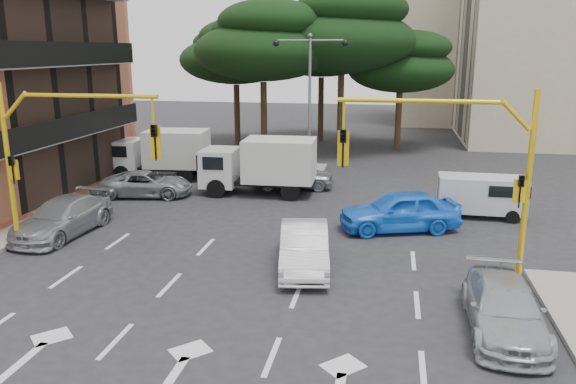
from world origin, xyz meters
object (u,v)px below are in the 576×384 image
(box_truck_b, at_px, (259,166))
(street_lamp_center, at_px, (310,80))
(signal_mast_left, at_px, (53,146))
(car_silver_parked, at_px, (504,308))
(car_silver_cross_a, at_px, (147,184))
(car_silver_cross_b, at_px, (292,174))
(car_blue_compact, at_px, (399,211))
(box_truck_a, at_px, (160,154))
(car_white_hatch, at_px, (304,247))
(signal_mast_right, at_px, (467,160))
(van_white, at_px, (481,196))
(car_silver_wagon, at_px, (63,217))

(box_truck_b, bearing_deg, street_lamp_center, -24.22)
(signal_mast_left, bearing_deg, car_silver_parked, -12.42)
(car_silver_cross_a, bearing_deg, car_silver_cross_b, -76.02)
(car_silver_parked, distance_m, box_truck_b, 15.83)
(street_lamp_center, bearing_deg, car_silver_cross_a, -140.74)
(car_silver_cross_a, xyz_separation_m, car_silver_parked, (14.85, -11.26, 0.03))
(car_blue_compact, xyz_separation_m, car_silver_cross_a, (-12.26, 3.26, -0.19))
(box_truck_b, bearing_deg, box_truck_a, 66.55)
(box_truck_a, relative_size, box_truck_b, 0.97)
(street_lamp_center, xyz_separation_m, box_truck_a, (-8.17, -2.00, -4.06))
(signal_mast_left, bearing_deg, box_truck_a, 96.50)
(car_white_hatch, bearing_deg, car_blue_compact, 47.09)
(car_blue_compact, xyz_separation_m, car_silver_cross_b, (-5.48, 6.18, -0.07))
(signal_mast_left, relative_size, car_blue_compact, 1.26)
(car_white_hatch, distance_m, car_silver_cross_b, 11.08)
(street_lamp_center, height_order, car_blue_compact, street_lamp_center)
(car_blue_compact, height_order, car_silver_cross_a, car_blue_compact)
(signal_mast_right, xyz_separation_m, car_silver_parked, (0.80, -3.17, -3.24))
(car_white_hatch, relative_size, car_silver_cross_a, 0.99)
(van_white, bearing_deg, car_silver_parked, -3.86)
(car_silver_parked, bearing_deg, street_lamp_center, 114.70)
(signal_mast_right, bearing_deg, van_white, 77.17)
(car_silver_wagon, bearing_deg, signal_mast_right, -2.96)
(street_lamp_center, relative_size, car_silver_cross_a, 1.74)
(car_white_hatch, distance_m, car_silver_cross_a, 12.08)
(car_white_hatch, relative_size, car_silver_wagon, 0.91)
(car_silver_parked, distance_m, box_truck_a, 21.90)
(car_silver_cross_a, height_order, van_white, van_white)
(street_lamp_center, relative_size, car_silver_cross_b, 1.78)
(car_silver_cross_a, bearing_deg, car_white_hatch, -140.24)
(car_white_hatch, distance_m, car_silver_parked, 6.63)
(street_lamp_center, xyz_separation_m, van_white, (8.50, -6.56, -4.52))
(car_silver_wagon, bearing_deg, car_blue_compact, 17.10)
(signal_mast_right, xyz_separation_m, van_white, (1.70, 7.45, -2.98))
(car_silver_wagon, bearing_deg, car_silver_parked, -13.70)
(car_blue_compact, height_order, car_silver_wagon, car_blue_compact)
(car_silver_wagon, distance_m, box_truck_b, 9.78)
(box_truck_b, bearing_deg, van_white, -103.15)
(car_silver_cross_b, bearing_deg, box_truck_b, 130.91)
(car_blue_compact, relative_size, box_truck_b, 0.83)
(car_white_hatch, relative_size, car_silver_cross_b, 1.01)
(signal_mast_right, distance_m, car_silver_cross_b, 13.57)
(car_silver_cross_b, distance_m, box_truck_b, 2.14)
(box_truck_a, height_order, box_truck_b, box_truck_b)
(signal_mast_right, height_order, box_truck_a, signal_mast_right)
(street_lamp_center, height_order, car_silver_wagon, street_lamp_center)
(signal_mast_right, bearing_deg, car_blue_compact, 110.38)
(car_white_hatch, relative_size, car_silver_parked, 0.99)
(car_silver_parked, relative_size, box_truck_b, 0.78)
(car_silver_wagon, relative_size, box_truck_b, 0.85)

